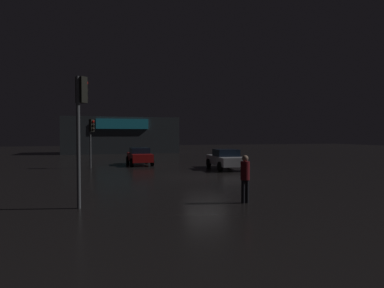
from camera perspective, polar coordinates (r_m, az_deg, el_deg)
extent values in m
plane|color=black|center=(19.22, 2.46, -5.96)|extent=(120.00, 120.00, 0.00)
cube|color=#33383D|center=(46.03, -12.69, 1.54)|extent=(15.55, 6.22, 5.00)
cube|color=#33CCF2|center=(42.80, -12.46, 3.58)|extent=(6.79, 0.24, 1.34)
cylinder|color=#595B60|center=(11.50, -19.89, 0.23)|extent=(0.13, 0.13, 4.55)
cube|color=black|center=(11.70, -19.38, 9.21)|extent=(0.41, 0.41, 0.90)
sphere|color=red|center=(11.85, -18.80, 10.45)|extent=(0.20, 0.20, 0.20)
sphere|color=black|center=(11.81, -18.78, 9.15)|extent=(0.20, 0.20, 0.20)
sphere|color=black|center=(11.78, -18.77, 7.84)|extent=(0.20, 0.20, 0.20)
cylinder|color=#595B60|center=(25.28, -17.91, 0.03)|extent=(0.13, 0.13, 3.74)
cube|color=black|center=(25.16, -17.70, 3.21)|extent=(0.41, 0.41, 0.95)
sphere|color=red|center=(25.05, -17.46, 3.87)|extent=(0.20, 0.20, 0.20)
sphere|color=black|center=(25.04, -17.46, 3.22)|extent=(0.20, 0.20, 0.20)
sphere|color=black|center=(25.04, -17.45, 2.57)|extent=(0.20, 0.20, 0.20)
cube|color=#A51414|center=(27.11, -9.48, -2.36)|extent=(1.84, 4.01, 0.65)
cube|color=black|center=(27.03, -9.47, -1.18)|extent=(1.58, 1.81, 0.47)
cylinder|color=black|center=(26.00, -7.21, -3.24)|extent=(0.25, 0.68, 0.67)
cylinder|color=black|center=(25.74, -10.87, -3.31)|extent=(0.25, 0.68, 0.67)
cylinder|color=black|center=(28.55, -8.22, -2.81)|extent=(0.25, 0.68, 0.67)
cylinder|color=black|center=(28.31, -11.55, -2.87)|extent=(0.25, 0.68, 0.67)
cube|color=#B7B7BF|center=(23.66, 6.07, -2.94)|extent=(2.00, 4.50, 0.63)
cube|color=black|center=(23.51, 6.16, -1.58)|extent=(1.69, 1.86, 0.51)
cylinder|color=black|center=(24.80, 3.03, -3.45)|extent=(0.26, 0.70, 0.69)
cylinder|color=black|center=(25.34, 6.90, -3.35)|extent=(0.26, 0.70, 0.69)
cylinder|color=black|center=(22.03, 5.11, -4.10)|extent=(0.26, 0.70, 0.69)
cylinder|color=black|center=(22.64, 9.39, -3.96)|extent=(0.26, 0.70, 0.69)
cylinder|color=black|center=(12.00, 9.23, -8.49)|extent=(0.14, 0.14, 0.87)
cylinder|color=black|center=(12.07, 9.91, -8.43)|extent=(0.14, 0.14, 0.87)
cylinder|color=maroon|center=(11.93, 9.59, -4.78)|extent=(0.35, 0.35, 0.69)
sphere|color=tan|center=(11.88, 9.60, -2.57)|extent=(0.24, 0.24, 0.24)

